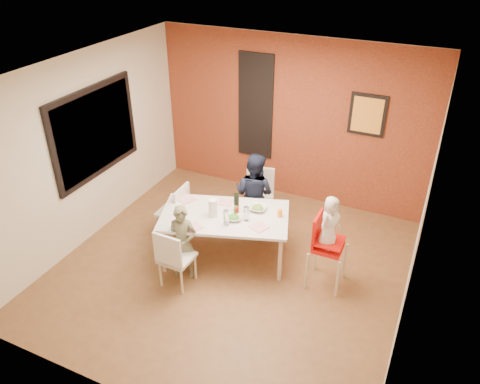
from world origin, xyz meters
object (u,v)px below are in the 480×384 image
at_px(chair_left, 177,209).
at_px(child_near, 183,243).
at_px(wine_bottle, 236,203).
at_px(high_chair, 325,244).
at_px(toddler, 330,222).
at_px(dining_table, 225,219).
at_px(paper_towel_roll, 213,208).
at_px(chair_far, 259,194).
at_px(child_far, 254,194).
at_px(chair_near, 173,256).

height_order(chair_left, child_near, child_near).
relative_size(child_near, wine_bottle, 3.95).
bearing_deg(high_chair, chair_left, 87.26).
distance_m(chair_left, child_near, 0.92).
distance_m(chair_left, toddler, 2.33).
distance_m(chair_left, high_chair, 2.26).
height_order(dining_table, toddler, toddler).
distance_m(wine_bottle, paper_towel_roll, 0.34).
xyz_separation_m(child_near, toddler, (1.73, 0.64, 0.42)).
bearing_deg(wine_bottle, paper_towel_roll, -134.34).
height_order(chair_far, paper_towel_roll, paper_towel_roll).
relative_size(chair_left, high_chair, 0.84).
height_order(child_far, paper_towel_roll, child_far).
bearing_deg(paper_towel_roll, child_far, 74.63).
relative_size(high_chair, child_near, 0.95).
xyz_separation_m(dining_table, chair_far, (0.09, 1.00, -0.14)).
bearing_deg(chair_near, toddler, -150.83).
bearing_deg(chair_far, paper_towel_roll, -114.55).
bearing_deg(chair_left, wine_bottle, 88.60).
height_order(chair_far, child_far, child_far).
bearing_deg(chair_near, child_near, -88.44).
height_order(chair_left, wine_bottle, wine_bottle).
height_order(dining_table, wine_bottle, wine_bottle).
height_order(high_chair, child_near, child_near).
distance_m(dining_table, child_near, 0.67).
distance_m(child_far, paper_towel_roll, 0.90).
xyz_separation_m(chair_near, child_near, (0.00, 0.24, 0.06)).
xyz_separation_m(high_chair, child_near, (-1.71, -0.64, -0.08)).
relative_size(chair_far, child_far, 0.70).
bearing_deg(chair_far, chair_left, -152.00).
xyz_separation_m(dining_table, high_chair, (1.38, 0.06, -0.04)).
distance_m(high_chair, child_far, 1.46).
height_order(chair_near, child_near, child_near).
relative_size(high_chair, paper_towel_roll, 4.01).
bearing_deg(wine_bottle, high_chair, -3.90).
height_order(child_near, toddler, toddler).
relative_size(chair_left, toddler, 1.23).
bearing_deg(toddler, wine_bottle, 107.90).
xyz_separation_m(wine_bottle, paper_towel_roll, (-0.23, -0.24, -0.01)).
height_order(chair_near, chair_left, chair_left).
bearing_deg(high_chair, chair_far, 53.73).
distance_m(chair_far, paper_towel_roll, 1.16).
height_order(dining_table, paper_towel_roll, paper_towel_roll).
distance_m(dining_table, child_far, 0.77).
bearing_deg(child_far, chair_near, 81.15).
bearing_deg(chair_far, dining_table, -108.46).
relative_size(dining_table, child_near, 1.79).
bearing_deg(toddler, child_far, 83.49).
relative_size(child_far, toddler, 1.86).
bearing_deg(wine_bottle, dining_table, -125.88).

